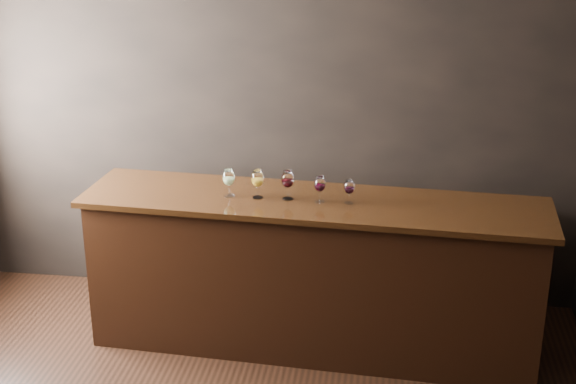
# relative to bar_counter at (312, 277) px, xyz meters

# --- Properties ---
(room_shell) EXTENTS (5.02, 4.52, 2.81)m
(room_shell) POSITION_rel_bar_counter_xyz_m (-0.69, -1.29, 1.25)
(room_shell) COLOR black
(room_shell) RESTS_ON ground
(bar_counter) EXTENTS (3.22, 0.89, 1.12)m
(bar_counter) POSITION_rel_bar_counter_xyz_m (0.00, 0.00, 0.00)
(bar_counter) COLOR black
(bar_counter) RESTS_ON ground
(bar_top) EXTENTS (3.34, 0.97, 0.04)m
(bar_top) POSITION_rel_bar_counter_xyz_m (-0.00, 0.00, 0.58)
(bar_top) COLOR black
(bar_top) RESTS_ON bar_counter
(back_bar_shelf) EXTENTS (2.59, 0.40, 0.93)m
(back_bar_shelf) POSITION_rel_bar_counter_xyz_m (0.14, 0.62, -0.09)
(back_bar_shelf) COLOR black
(back_bar_shelf) RESTS_ON ground
(glass_white) EXTENTS (0.09, 0.09, 0.20)m
(glass_white) POSITION_rel_bar_counter_xyz_m (-0.60, -0.00, 0.74)
(glass_white) COLOR white
(glass_white) RESTS_ON bar_top
(glass_amber) EXTENTS (0.09, 0.09, 0.21)m
(glass_amber) POSITION_rel_bar_counter_xyz_m (-0.39, -0.01, 0.74)
(glass_amber) COLOR white
(glass_amber) RESTS_ON bar_top
(glass_red_a) EXTENTS (0.09, 0.09, 0.21)m
(glass_red_a) POSITION_rel_bar_counter_xyz_m (-0.18, -0.00, 0.74)
(glass_red_a) COLOR white
(glass_red_a) RESTS_ON bar_top
(glass_red_b) EXTENTS (0.08, 0.08, 0.19)m
(glass_red_b) POSITION_rel_bar_counter_xyz_m (0.05, -0.03, 0.73)
(glass_red_b) COLOR white
(glass_red_b) RESTS_ON bar_top
(glass_red_c) EXTENTS (0.07, 0.07, 0.17)m
(glass_red_c) POSITION_rel_bar_counter_xyz_m (0.25, -0.03, 0.71)
(glass_red_c) COLOR white
(glass_red_c) RESTS_ON bar_top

